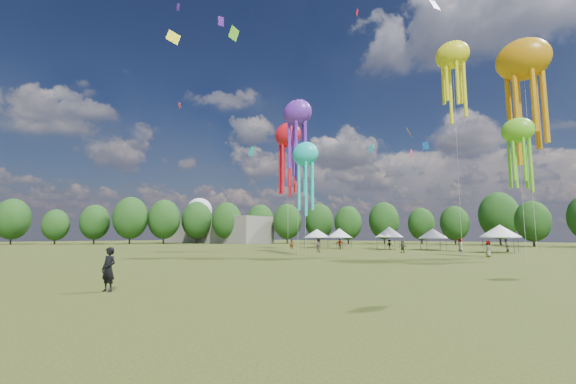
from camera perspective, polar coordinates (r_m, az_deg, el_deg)
The scene contains 10 objects.
ground at distance 25.05m, azimuth -29.59°, elevation -11.23°, with size 300.00×300.00×0.00m, color #384416.
observer_main at distance 18.44m, azimuth -25.38°, elevation -10.46°, with size 0.69×0.46×1.90m, color black.
spectator_near at distance 54.81m, azimuth 4.58°, elevation -8.07°, with size 0.90×0.70×1.86m, color gray.
spectators_far at distance 60.76m, azimuth 18.97°, elevation -7.62°, with size 32.52×18.73×1.91m.
festival_tents at distance 68.01m, azimuth 15.49°, elevation -5.90°, with size 38.09×9.56×3.93m.
show_kites at distance 54.02m, azimuth 18.01°, elevation 11.34°, with size 39.68×20.81×28.35m.
small_kites at distance 61.11m, azimuth 12.30°, elevation 21.42°, with size 76.46×65.17×43.39m.
treeline at distance 76.96m, azimuth 18.07°, elevation -3.14°, with size 201.57×95.24×13.43m.
hangar at distance 125.21m, azimuth -10.87°, elevation -5.70°, with size 40.00×12.00×8.00m, color gray.
radome at distance 141.57m, azimuth -13.19°, elevation -3.30°, with size 9.00×9.00×16.00m.
Camera 1 is at (23.07, -9.46, 2.41)m, focal length 23.63 mm.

